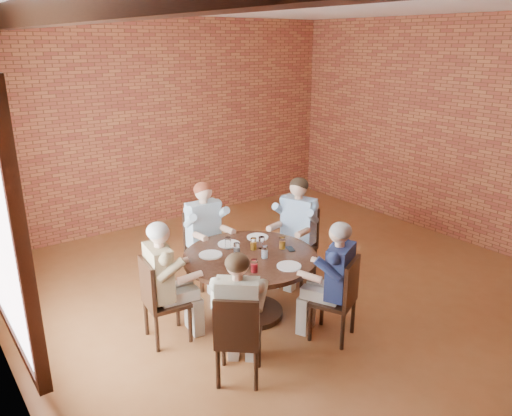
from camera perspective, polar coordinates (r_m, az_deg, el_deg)
floor at (r=6.35m, az=5.16°, el=-9.86°), size 7.00×7.00×0.00m
ceiling at (r=5.60m, az=6.24°, el=22.39°), size 7.00×7.00×0.00m
wall_back at (r=8.62m, az=-10.21°, el=9.50°), size 7.00×0.00×7.00m
wall_right at (r=8.24m, az=22.96°, el=7.93°), size 0.00×7.00×7.00m
ceiling_beam at (r=4.36m, az=-20.31°, el=20.83°), size 0.22×6.90×0.26m
dining_table at (r=5.68m, az=-0.66°, el=-7.43°), size 1.50×1.50×0.75m
chair_a at (r=6.61m, az=4.95°, el=-3.70°), size 0.58×0.58×0.96m
diner_a at (r=6.47m, az=4.61°, el=-2.57°), size 0.84×0.76×1.38m
chair_b at (r=6.51m, az=-6.07°, el=-4.14°), size 0.44×0.44×0.95m
diner_b at (r=6.38m, az=-5.73°, el=-3.04°), size 0.55×0.67×1.35m
chair_c at (r=5.31m, az=-11.09°, el=-10.02°), size 0.47×0.47×0.93m
diner_c at (r=5.27m, az=-10.32°, el=-8.36°), size 0.70×0.59×1.32m
chair_d at (r=4.63m, az=-2.11°, el=-14.42°), size 0.57×0.57×0.91m
diner_d at (r=4.62m, az=-2.02°, el=-12.38°), size 0.78×0.79×1.29m
chair_e at (r=5.32m, az=9.66°, el=-9.92°), size 0.55×0.55×0.92m
diner_e at (r=5.27m, az=8.89°, el=-8.30°), size 0.74×0.79×1.31m
plate_a at (r=6.05m, az=0.18°, el=-3.35°), size 0.26×0.26×0.01m
plate_b at (r=5.86m, az=-3.12°, el=-4.12°), size 0.26×0.26×0.01m
plate_c at (r=5.59m, az=-5.21°, el=-5.34°), size 0.26×0.26×0.01m
plate_d at (r=5.31m, az=3.79°, el=-6.64°), size 0.26×0.26×0.01m
glass_a at (r=5.73m, az=0.64°, el=-3.97°), size 0.07×0.07×0.14m
glass_b at (r=5.69m, az=-0.29°, el=-4.13°), size 0.07×0.07×0.14m
glass_c at (r=5.72m, az=-3.23°, el=-4.03°), size 0.07×0.07×0.14m
glass_d at (r=5.56m, az=-2.22°, el=-4.70°), size 0.07×0.07×0.14m
glass_e at (r=5.31m, az=-2.17°, el=-5.90°), size 0.07×0.07×0.14m
glass_f at (r=5.16m, az=-0.20°, el=-6.63°), size 0.07×0.07×0.14m
glass_g at (r=5.48m, az=1.00°, el=-5.05°), size 0.07×0.07×0.14m
glass_h at (r=5.73m, az=3.02°, el=-4.02°), size 0.07×0.07×0.14m
smartphone at (r=5.74m, az=3.95°, el=-4.68°), size 0.12×0.16×0.01m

